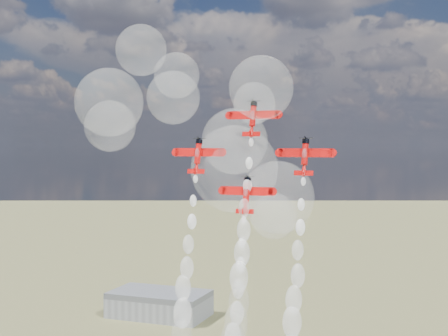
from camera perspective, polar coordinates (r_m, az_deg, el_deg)
name	(u,v)px	position (r m, az deg, el deg)	size (l,w,h in m)	color
hangar	(159,304)	(334.27, -5.93, -12.24)	(50.00, 28.00, 13.00)	gray
plane_lead	(253,118)	(138.43, 2.65, 4.60)	(11.47, 4.39, 8.04)	red
plane_left	(198,155)	(140.55, -2.41, 1.17)	(11.47, 4.39, 8.04)	red
plane_right	(305,156)	(132.92, 7.40, 1.10)	(11.47, 4.39, 8.04)	red
plane_slot	(246,194)	(134.55, 2.06, -2.42)	(11.47, 4.39, 8.04)	red
smoke_trail_lead	(237,302)	(132.67, 1.24, -12.12)	(5.38, 14.03, 44.52)	white
drifted_smoke_cloud	(211,138)	(149.09, -1.15, 2.77)	(53.84, 35.14, 51.86)	white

